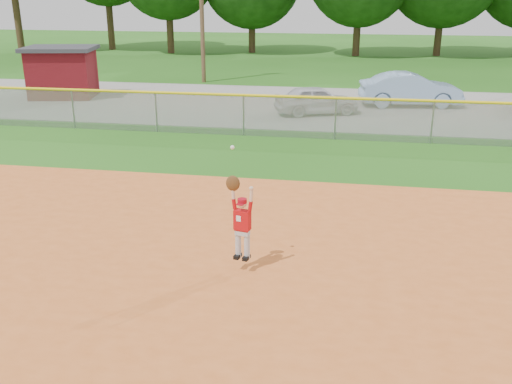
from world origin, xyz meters
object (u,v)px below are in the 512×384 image
car_white_a (317,100)px  ballplayer (241,218)px  car_blue (410,90)px  utility_shed (62,72)px

car_white_a → ballplayer: size_ratio=1.61×
car_blue → ballplayer: bearing=157.8°
utility_shed → ballplayer: (12.19, -16.54, -0.16)m
ballplayer → utility_shed: bearing=126.4°
car_white_a → car_blue: 4.79m
car_blue → ballplayer: size_ratio=2.06×
car_blue → ballplayer: 17.75m
ballplayer → car_blue: bearing=75.4°
car_white_a → car_blue: car_blue is taller
car_blue → ballplayer: ballplayer is taller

